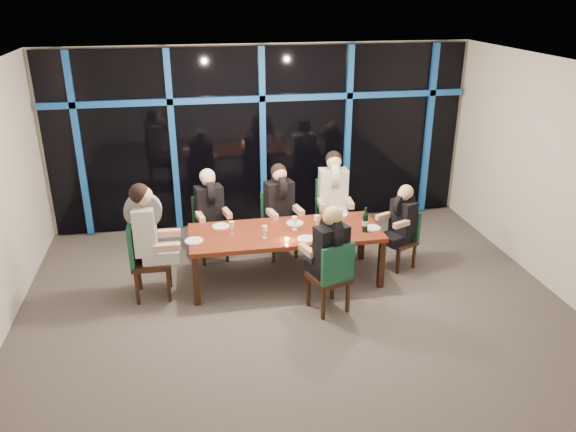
{
  "coord_description": "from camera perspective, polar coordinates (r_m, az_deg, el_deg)",
  "views": [
    {
      "loc": [
        -1.23,
        -6.06,
        3.86
      ],
      "look_at": [
        0.0,
        0.6,
        1.05
      ],
      "focal_mm": 35.0,
      "sensor_mm": 36.0,
      "label": 1
    }
  ],
  "objects": [
    {
      "name": "wine_glass_e",
      "position": [
        7.91,
        5.33,
        0.37
      ],
      "size": [
        0.07,
        0.07,
        0.19
      ],
      "color": "silver",
      "rests_on": "dining_table"
    },
    {
      "name": "window_wall",
      "position": [
        9.36,
        -2.56,
        8.23
      ],
      "size": [
        6.86,
        0.43,
        2.94
      ],
      "color": "black",
      "rests_on": "ground"
    },
    {
      "name": "plate_far_mid",
      "position": [
        7.85,
        0.71,
        -0.72
      ],
      "size": [
        0.24,
        0.24,
        0.01
      ],
      "primitive_type": "cylinder",
      "color": "white",
      "rests_on": "dining_table"
    },
    {
      "name": "chair_far_mid",
      "position": [
        8.49,
        -1.01,
        -0.41
      ],
      "size": [
        0.54,
        0.54,
        0.99
      ],
      "rotation": [
        0.0,
        0.0,
        0.21
      ],
      "color": "black",
      "rests_on": "ground"
    },
    {
      "name": "tea_light",
      "position": [
        7.34,
        -0.12,
        -2.38
      ],
      "size": [
        0.05,
        0.05,
        0.03
      ],
      "primitive_type": "cylinder",
      "color": "#F39D49",
      "rests_on": "dining_table"
    },
    {
      "name": "diner_near_mid",
      "position": [
        6.87,
        4.26,
        -2.77
      ],
      "size": [
        0.58,
        0.66,
        0.95
      ],
      "rotation": [
        0.0,
        0.0,
        3.45
      ],
      "color": "black",
      "rests_on": "ground"
    },
    {
      "name": "diner_far_right",
      "position": [
        8.62,
        4.63,
        3.06
      ],
      "size": [
        0.54,
        0.67,
        1.02
      ],
      "rotation": [
        0.0,
        0.0,
        -0.09
      ],
      "color": "silver",
      "rests_on": "ground"
    },
    {
      "name": "diner_far_left",
      "position": [
        8.25,
        -7.97,
        1.41
      ],
      "size": [
        0.53,
        0.64,
        0.93
      ],
      "rotation": [
        0.0,
        0.0,
        0.2
      ],
      "color": "black",
      "rests_on": "ground"
    },
    {
      "name": "wine_bottle",
      "position": [
        7.63,
        7.84,
        -0.65
      ],
      "size": [
        0.08,
        0.08,
        0.35
      ],
      "rotation": [
        0.0,
        0.0,
        -0.16
      ],
      "color": "black",
      "rests_on": "dining_table"
    },
    {
      "name": "wine_glass_c",
      "position": [
        7.67,
        2.95,
        -0.29
      ],
      "size": [
        0.07,
        0.07,
        0.19
      ],
      "color": "silver",
      "rests_on": "dining_table"
    },
    {
      "name": "diner_end_left",
      "position": [
        7.34,
        -14.06,
        -0.87
      ],
      "size": [
        0.67,
        0.54,
        1.05
      ],
      "rotation": [
        0.0,
        0.0,
        1.56
      ],
      "color": "black",
      "rests_on": "ground"
    },
    {
      "name": "plate_end_left",
      "position": [
        7.42,
        -9.53,
        -2.5
      ],
      "size": [
        0.24,
        0.24,
        0.01
      ],
      "primitive_type": "cylinder",
      "color": "white",
      "rests_on": "dining_table"
    },
    {
      "name": "dining_table",
      "position": [
        7.66,
        -0.27,
        -1.98
      ],
      "size": [
        2.6,
        1.0,
        0.75
      ],
      "color": "maroon",
      "rests_on": "ground"
    },
    {
      "name": "plate_near_mid",
      "position": [
        7.38,
        1.89,
        -2.33
      ],
      "size": [
        0.24,
        0.24,
        0.01
      ],
      "primitive_type": "cylinder",
      "color": "white",
      "rests_on": "dining_table"
    },
    {
      "name": "chair_far_left",
      "position": [
        8.47,
        -7.97,
        -0.81
      ],
      "size": [
        0.52,
        0.52,
        0.96
      ],
      "rotation": [
        0.0,
        0.0,
        0.2
      ],
      "color": "black",
      "rests_on": "ground"
    },
    {
      "name": "room",
      "position": [
        6.45,
        0.98,
        6.01
      ],
      "size": [
        7.04,
        7.0,
        3.02
      ],
      "color": "#5B5450",
      "rests_on": "ground"
    },
    {
      "name": "wine_glass_b",
      "position": [
        7.61,
        0.68,
        -0.44
      ],
      "size": [
        0.07,
        0.07,
        0.19
      ],
      "color": "white",
      "rests_on": "dining_table"
    },
    {
      "name": "diner_end_right",
      "position": [
        8.13,
        11.49,
        0.12
      ],
      "size": [
        0.59,
        0.54,
        0.84
      ],
      "rotation": [
        0.0,
        0.0,
        5.12
      ],
      "color": "black",
      "rests_on": "ground"
    },
    {
      "name": "water_pitcher",
      "position": [
        7.53,
        5.01,
        -1.04
      ],
      "size": [
        0.14,
        0.12,
        0.22
      ],
      "rotation": [
        0.0,
        0.0,
        0.36
      ],
      "color": "silver",
      "rests_on": "dining_table"
    },
    {
      "name": "diner_far_mid",
      "position": [
        8.27,
        -0.82,
        1.87
      ],
      "size": [
        0.55,
        0.66,
        0.96
      ],
      "rotation": [
        0.0,
        0.0,
        0.21
      ],
      "color": "black",
      "rests_on": "ground"
    },
    {
      "name": "chair_far_right",
      "position": [
        8.85,
        4.45,
        0.73
      ],
      "size": [
        0.53,
        0.53,
        1.04
      ],
      "rotation": [
        0.0,
        0.0,
        -0.09
      ],
      "color": "black",
      "rests_on": "ground"
    },
    {
      "name": "wine_glass_a",
      "position": [
        7.38,
        -2.39,
        -1.34
      ],
      "size": [
        0.07,
        0.07,
        0.17
      ],
      "color": "silver",
      "rests_on": "dining_table"
    },
    {
      "name": "plate_far_left",
      "position": [
        7.81,
        -6.85,
        -1.04
      ],
      "size": [
        0.24,
        0.24,
        0.01
      ],
      "primitive_type": "cylinder",
      "color": "white",
      "rests_on": "dining_table"
    },
    {
      "name": "chair_end_right",
      "position": [
        8.31,
        11.66,
        -1.96
      ],
      "size": [
        0.53,
        0.53,
        0.86
      ],
      "rotation": [
        0.0,
        0.0,
        5.12
      ],
      "color": "black",
      "rests_on": "ground"
    },
    {
      "name": "chair_end_left",
      "position": [
        7.52,
        -14.45,
        -3.89
      ],
      "size": [
        0.51,
        0.51,
        1.08
      ],
      "rotation": [
        0.0,
        0.0,
        1.56
      ],
      "color": "black",
      "rests_on": "ground"
    },
    {
      "name": "chair_near_mid",
      "position": [
        6.98,
        4.53,
        -5.89
      ],
      "size": [
        0.57,
        0.57,
        0.97
      ],
      "rotation": [
        0.0,
        0.0,
        3.45
      ],
      "color": "black",
      "rests_on": "ground"
    },
    {
      "name": "wine_glass_d",
      "position": [
        7.52,
        -5.73,
        -0.93
      ],
      "size": [
        0.07,
        0.07,
        0.18
      ],
      "color": "silver",
      "rests_on": "dining_table"
    },
    {
      "name": "plate_far_right",
      "position": [
        8.19,
        5.25,
        0.18
      ],
      "size": [
        0.24,
        0.24,
        0.01
      ],
      "primitive_type": "cylinder",
      "color": "white",
      "rests_on": "dining_table"
    },
    {
      "name": "plate_end_right",
      "position": [
        7.78,
        8.51,
        -1.21
      ],
      "size": [
        0.24,
        0.24,
        0.01
      ],
      "primitive_type": "cylinder",
      "color": "white",
      "rests_on": "dining_table"
    }
  ]
}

